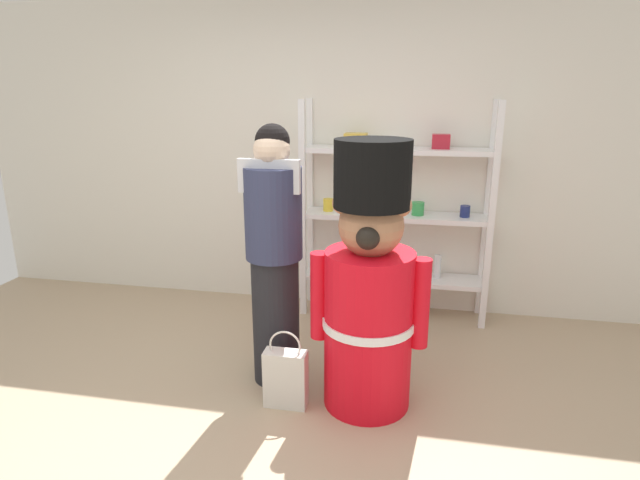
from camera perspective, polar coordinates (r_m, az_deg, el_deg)
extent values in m
plane|color=tan|center=(3.00, -7.77, -22.28)|extent=(6.40, 6.40, 0.00)
cube|color=silver|center=(4.52, 0.59, 9.09)|extent=(6.40, 0.12, 2.60)
cube|color=white|center=(4.25, -1.91, 3.07)|extent=(0.05, 0.05, 1.79)
cube|color=white|center=(4.19, 18.22, 2.04)|extent=(0.05, 0.05, 1.79)
cube|color=white|center=(4.54, -1.07, 3.91)|extent=(0.05, 0.05, 1.79)
cube|color=white|center=(4.48, 17.78, 2.96)|extent=(0.05, 0.05, 1.79)
cube|color=white|center=(4.47, 7.90, -4.10)|extent=(1.48, 0.30, 0.04)
cube|color=white|center=(4.31, 8.17, 2.59)|extent=(1.48, 0.30, 0.04)
cube|color=white|center=(4.22, 8.46, 9.68)|extent=(1.48, 0.30, 0.04)
cylinder|color=yellow|center=(4.36, 0.91, 3.88)|extent=(0.08, 0.08, 0.10)
cylinder|color=pink|center=(4.33, 5.77, 3.62)|extent=(0.07, 0.07, 0.09)
cylinder|color=green|center=(4.28, 10.67, 3.40)|extent=(0.10, 0.10, 0.11)
cylinder|color=navy|center=(4.30, 15.59, 3.04)|extent=(0.08, 0.08, 0.09)
cylinder|color=navy|center=(4.46, 3.23, -2.25)|extent=(0.07, 0.07, 0.21)
cylinder|color=silver|center=(4.44, 12.73, -2.86)|extent=(0.06, 0.06, 0.20)
cube|color=gold|center=(4.24, 3.93, 10.86)|extent=(0.18, 0.14, 0.11)
cube|color=#B21E2D|center=(4.21, 13.10, 10.46)|extent=(0.14, 0.11, 0.11)
cylinder|color=red|center=(3.14, 5.29, -9.77)|extent=(0.52, 0.52, 0.97)
cylinder|color=white|center=(3.12, 5.32, -8.91)|extent=(0.54, 0.54, 0.05)
sphere|color=#A97351|center=(2.92, 5.61, 1.64)|extent=(0.37, 0.37, 0.37)
sphere|color=#A97351|center=(2.91, 2.60, 4.08)|extent=(0.13, 0.13, 0.13)
sphere|color=#A97351|center=(2.88, 8.79, 3.78)|extent=(0.13, 0.13, 0.13)
cylinder|color=black|center=(2.86, 5.77, 7.23)|extent=(0.43, 0.43, 0.37)
cylinder|color=red|center=(3.10, -0.05, -6.13)|extent=(0.11, 0.11, 0.53)
cylinder|color=red|center=(3.05, 10.92, -6.82)|extent=(0.11, 0.11, 0.53)
sphere|color=black|center=(2.77, 5.26, 0.23)|extent=(0.13, 0.13, 0.13)
cylinder|color=black|center=(3.42, -4.84, -8.65)|extent=(0.30, 0.30, 0.85)
cylinder|color=#2D3351|center=(3.19, -5.14, 2.94)|extent=(0.36, 0.36, 0.57)
sphere|color=beige|center=(3.13, -5.32, 9.79)|extent=(0.22, 0.22, 0.22)
cube|color=silver|center=(3.08, -5.62, 6.97)|extent=(0.37, 0.04, 0.20)
sphere|color=black|center=(3.14, -5.24, 10.73)|extent=(0.21, 0.21, 0.21)
cube|color=silver|center=(3.25, -3.78, -14.92)|extent=(0.26, 0.12, 0.36)
torus|color=silver|center=(3.15, -3.86, -11.51)|extent=(0.19, 0.01, 0.19)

